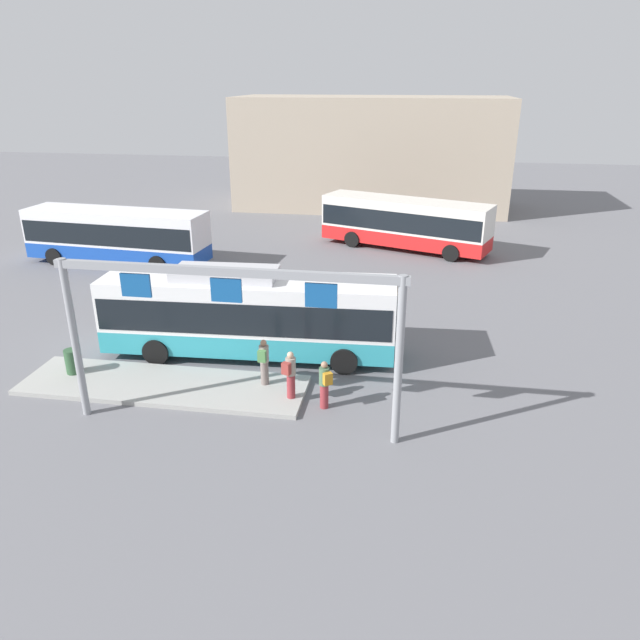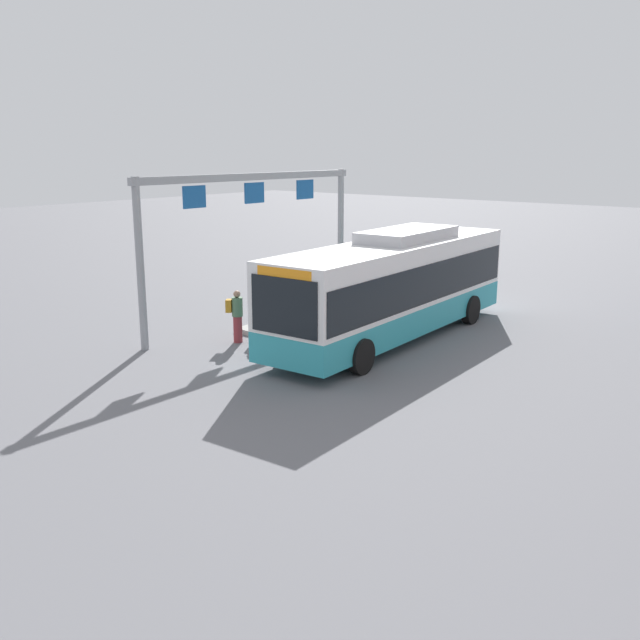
% 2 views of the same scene
% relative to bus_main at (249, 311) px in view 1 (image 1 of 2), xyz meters
% --- Properties ---
extents(ground_plane, '(120.00, 120.00, 0.00)m').
position_rel_bus_main_xyz_m(ground_plane, '(0.01, 0.00, -1.81)').
color(ground_plane, slate).
extents(platform_curb, '(10.00, 2.80, 0.16)m').
position_rel_bus_main_xyz_m(platform_curb, '(-2.29, -3.10, -1.73)').
color(platform_curb, '#9E9E99').
rests_on(platform_curb, ground).
extents(bus_main, '(11.24, 3.09, 3.46)m').
position_rel_bus_main_xyz_m(bus_main, '(0.00, 0.00, 0.00)').
color(bus_main, teal).
rests_on(bus_main, ground).
extents(bus_background_left, '(10.70, 3.35, 3.10)m').
position_rel_bus_main_xyz_m(bus_background_left, '(-10.79, 10.76, -0.03)').
color(bus_background_left, '#1947AD').
rests_on(bus_background_left, ground).
extents(bus_background_right, '(10.69, 6.00, 3.10)m').
position_rel_bus_main_xyz_m(bus_background_right, '(5.42, 16.58, -0.03)').
color(bus_background_right, red).
rests_on(bus_background_right, ground).
extents(person_boarding, '(0.48, 0.60, 1.67)m').
position_rel_bus_main_xyz_m(person_boarding, '(2.31, -3.37, -0.76)').
color(person_boarding, maroon).
rests_on(person_boarding, platform_curb).
extents(person_waiting_near, '(0.55, 0.60, 1.67)m').
position_rel_bus_main_xyz_m(person_waiting_near, '(3.49, -3.58, -0.92)').
color(person_waiting_near, maroon).
rests_on(person_waiting_near, ground).
extents(person_waiting_mid, '(0.34, 0.52, 1.67)m').
position_rel_bus_main_xyz_m(person_waiting_mid, '(1.23, -2.59, -0.76)').
color(person_waiting_mid, slate).
rests_on(person_waiting_mid, platform_curb).
extents(platform_sign_gantry, '(10.28, 0.24, 5.20)m').
position_rel_bus_main_xyz_m(platform_sign_gantry, '(0.91, -5.17, 1.99)').
color(platform_sign_gantry, gray).
rests_on(platform_sign_gantry, ground).
extents(station_building, '(21.41, 8.00, 8.66)m').
position_rel_bus_main_xyz_m(station_building, '(2.14, 29.45, 2.52)').
color(station_building, tan).
rests_on(station_building, ground).
extents(trash_bin, '(0.52, 0.52, 0.90)m').
position_rel_bus_main_xyz_m(trash_bin, '(-5.80, -2.84, -1.20)').
color(trash_bin, '#2D5133').
rests_on(trash_bin, platform_curb).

